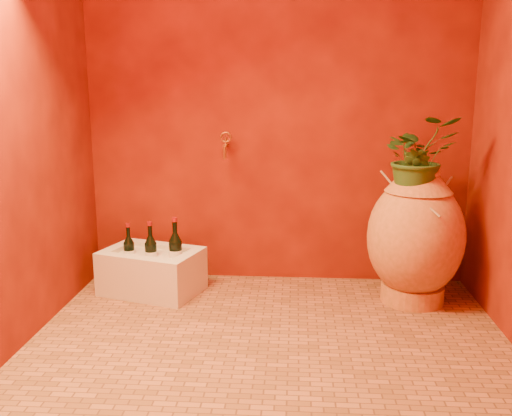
# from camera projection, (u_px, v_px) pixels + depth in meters

# --- Properties ---
(floor) EXTENTS (2.50, 2.50, 0.00)m
(floor) POSITION_uv_depth(u_px,v_px,m) (269.00, 340.00, 2.97)
(floor) COLOR #985832
(floor) RESTS_ON ground
(wall_back) EXTENTS (2.50, 0.02, 2.50)m
(wall_back) POSITION_uv_depth(u_px,v_px,m) (277.00, 93.00, 3.68)
(wall_back) COLOR #500D04
(wall_back) RESTS_ON ground
(wall_left) EXTENTS (0.02, 2.00, 2.50)m
(wall_left) POSITION_uv_depth(u_px,v_px,m) (16.00, 96.00, 2.79)
(wall_left) COLOR #500D04
(wall_left) RESTS_ON ground
(amphora) EXTENTS (0.77, 0.77, 0.83)m
(amphora) POSITION_uv_depth(u_px,v_px,m) (415.00, 236.00, 3.42)
(amphora) COLOR #CD7B39
(amphora) RESTS_ON floor
(stone_basin) EXTENTS (0.69, 0.58, 0.28)m
(stone_basin) POSITION_uv_depth(u_px,v_px,m) (152.00, 272.00, 3.64)
(stone_basin) COLOR beige
(stone_basin) RESTS_ON floor
(wine_bottle_a) EXTENTS (0.07, 0.07, 0.29)m
(wine_bottle_a) POSITION_uv_depth(u_px,v_px,m) (129.00, 252.00, 3.64)
(wine_bottle_a) COLOR black
(wine_bottle_a) RESTS_ON stone_basin
(wine_bottle_b) EXTENTS (0.08, 0.08, 0.32)m
(wine_bottle_b) POSITION_uv_depth(u_px,v_px,m) (151.00, 254.00, 3.58)
(wine_bottle_b) COLOR black
(wine_bottle_b) RESTS_ON stone_basin
(wine_bottle_c) EXTENTS (0.09, 0.09, 0.35)m
(wine_bottle_c) POSITION_uv_depth(u_px,v_px,m) (176.00, 253.00, 3.56)
(wine_bottle_c) COLOR black
(wine_bottle_c) RESTS_ON stone_basin
(wall_tap) EXTENTS (0.07, 0.15, 0.17)m
(wall_tap) POSITION_uv_depth(u_px,v_px,m) (226.00, 144.00, 3.69)
(wall_tap) COLOR #A26F25
(wall_tap) RESTS_ON wall_back
(plant_main) EXTENTS (0.50, 0.46, 0.48)m
(plant_main) POSITION_uv_depth(u_px,v_px,m) (418.00, 157.00, 3.31)
(plant_main) COLOR #254C1B
(plant_main) RESTS_ON amphora
(plant_side) EXTENTS (0.23, 0.23, 0.33)m
(plant_side) POSITION_uv_depth(u_px,v_px,m) (414.00, 176.00, 3.28)
(plant_side) COLOR #254C1B
(plant_side) RESTS_ON amphora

